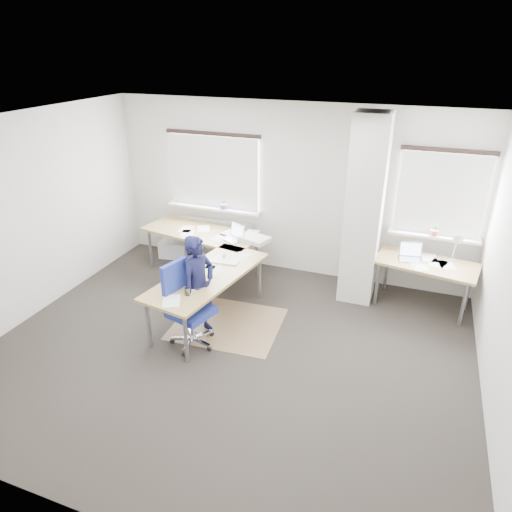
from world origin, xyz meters
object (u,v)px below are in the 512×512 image
(person, at_px, (199,287))
(desk_main, at_px, (208,253))
(task_chair, at_px, (190,322))
(desk_side, at_px, (426,265))

(person, bearing_deg, desk_main, 36.93)
(desk_main, bearing_deg, task_chair, -65.16)
(task_chair, bearing_deg, person, 101.47)
(desk_side, bearing_deg, desk_main, -156.55)
(task_chair, distance_m, person, 0.48)
(task_chair, height_order, person, person)
(desk_main, relative_size, person, 2.11)
(desk_side, xyz_separation_m, task_chair, (-2.79, -2.01, -0.37))
(desk_main, distance_m, desk_side, 3.21)
(desk_side, bearing_deg, person, -137.80)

